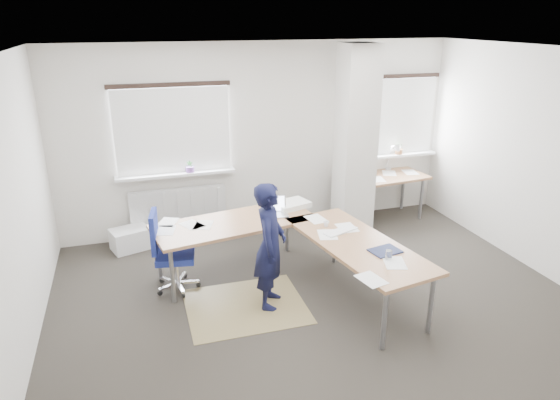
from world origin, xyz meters
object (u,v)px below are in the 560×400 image
object	(u,v)px
task_chair	(173,268)
desk_side	(382,179)
person	(270,246)
desk_main	(296,233)

from	to	relation	value
task_chair	desk_side	bearing A→B (deg)	29.81
task_chair	person	world-z (taller)	person
desk_main	desk_side	distance (m)	2.59
desk_main	task_chair	world-z (taller)	task_chair
desk_side	desk_main	bearing A→B (deg)	-146.62
desk_main	task_chair	xyz separation A→B (m)	(-1.44, 0.34, -0.41)
desk_side	person	size ratio (longest dim) A/B	1.00
desk_main	task_chair	distance (m)	1.53
desk_main	desk_side	world-z (taller)	desk_side
desk_main	desk_side	bearing A→B (deg)	28.80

